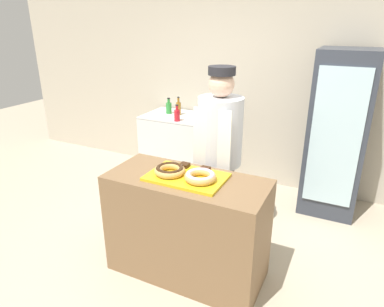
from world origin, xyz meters
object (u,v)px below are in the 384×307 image
object	(u,v)px
brownie_back_left	(185,165)
bottle_red	(177,115)
donut_light_glaze	(200,176)
brownie_back_right	(205,169)
chest_freezer	(180,147)
beverage_fridge	(337,135)
bottle_green	(169,107)
serving_tray	(187,177)
bottle_amber	(179,108)
baker_person	(219,156)
donut_chocolate_glaze	(170,170)

from	to	relation	value
brownie_back_left	bottle_red	bearing A→B (deg)	120.82
donut_light_glaze	bottle_red	distance (m)	1.84
brownie_back_right	chest_freezer	bearing A→B (deg)	124.26
beverage_fridge	bottle_green	world-z (taller)	beverage_fridge
bottle_red	serving_tray	bearing A→B (deg)	-59.00
serving_tray	brownie_back_left	size ratio (longest dim) A/B	8.29
beverage_fridge	bottle_amber	world-z (taller)	beverage_fridge
brownie_back_right	bottle_red	bearing A→B (deg)	126.48
bottle_red	bottle_green	size ratio (longest dim) A/B	0.99
serving_tray	baker_person	size ratio (longest dim) A/B	0.36
baker_person	bottle_green	bearing A→B (deg)	135.57
donut_chocolate_glaze	chest_freezer	bearing A→B (deg)	115.67
baker_person	donut_light_glaze	bearing A→B (deg)	-82.10
bottle_red	baker_person	bearing A→B (deg)	-44.13
donut_light_glaze	brownie_back_right	world-z (taller)	donut_light_glaze
brownie_back_right	bottle_amber	bearing A→B (deg)	124.66
brownie_back_right	bottle_amber	distance (m)	1.97
serving_tray	brownie_back_right	size ratio (longest dim) A/B	8.29
brownie_back_left	bottle_amber	distance (m)	1.86
bottle_amber	bottle_green	size ratio (longest dim) A/B	1.13
chest_freezer	bottle_green	bearing A→B (deg)	168.83
serving_tray	beverage_fridge	world-z (taller)	beverage_fridge
donut_light_glaze	brownie_back_left	xyz separation A→B (m)	(-0.23, 0.18, -0.02)
serving_tray	donut_chocolate_glaze	bearing A→B (deg)	-166.84
donut_chocolate_glaze	bottle_amber	size ratio (longest dim) A/B	1.02
donut_light_glaze	bottle_green	bearing A→B (deg)	126.03
serving_tray	donut_chocolate_glaze	distance (m)	0.15
serving_tray	chest_freezer	xyz separation A→B (m)	(-0.99, 1.74, -0.47)
donut_chocolate_glaze	bottle_green	distance (m)	2.09
serving_tray	brownie_back_right	bearing A→B (deg)	57.48
donut_chocolate_glaze	brownie_back_right	size ratio (longest dim) A/B	3.35
brownie_back_left	baker_person	world-z (taller)	baker_person
chest_freezer	bottle_green	distance (m)	0.57
donut_light_glaze	bottle_red	xyz separation A→B (m)	(-1.03, 1.52, 0.01)
bottle_red	bottle_amber	distance (m)	0.31
serving_tray	beverage_fridge	distance (m)	2.00
bottle_red	chest_freezer	bearing A→B (deg)	110.45
donut_chocolate_glaze	bottle_green	bearing A→B (deg)	119.98
donut_light_glaze	chest_freezer	distance (m)	2.16
serving_tray	brownie_back_right	world-z (taller)	brownie_back_right
bottle_amber	bottle_red	bearing A→B (deg)	-65.29
beverage_fridge	bottle_green	bearing A→B (deg)	178.83
donut_chocolate_glaze	bottle_amber	distance (m)	2.01
donut_light_glaze	brownie_back_right	distance (m)	0.19
donut_chocolate_glaze	donut_light_glaze	xyz separation A→B (m)	(0.27, 0.00, 0.00)
donut_light_glaze	bottle_red	world-z (taller)	bottle_red
donut_chocolate_glaze	bottle_amber	bearing A→B (deg)	116.23
baker_person	beverage_fridge	bearing A→B (deg)	50.99
bottle_green	baker_person	bearing A→B (deg)	-44.43
brownie_back_right	baker_person	world-z (taller)	baker_person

